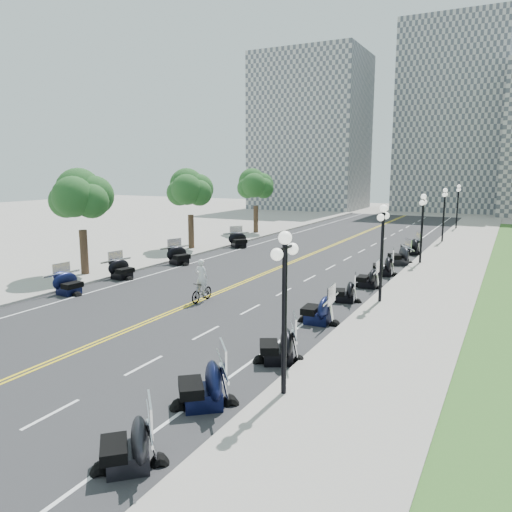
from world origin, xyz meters
The scene contains 50 objects.
ground centered at (0.00, 0.00, 0.00)m, with size 160.00×160.00×0.00m, color gray.
road centered at (0.00, 10.00, 0.00)m, with size 16.00×90.00×0.01m, color #333335.
centerline_yellow_a centered at (-0.12, 10.00, 0.01)m, with size 0.12×90.00×0.00m, color yellow.
centerline_yellow_b centered at (0.12, 10.00, 0.01)m, with size 0.12×90.00×0.00m, color yellow.
edge_line_north centered at (6.40, 10.00, 0.01)m, with size 0.12×90.00×0.00m, color white.
edge_line_south centered at (-6.40, 10.00, 0.01)m, with size 0.12×90.00×0.00m, color white.
lane_dash_3 centered at (3.20, -12.00, 0.01)m, with size 0.12×2.00×0.00m, color white.
lane_dash_4 centered at (3.20, -8.00, 0.01)m, with size 0.12×2.00×0.00m, color white.
lane_dash_5 centered at (3.20, -4.00, 0.01)m, with size 0.12×2.00×0.00m, color white.
lane_dash_6 centered at (3.20, 0.00, 0.01)m, with size 0.12×2.00×0.00m, color white.
lane_dash_7 centered at (3.20, 4.00, 0.01)m, with size 0.12×2.00×0.00m, color white.
lane_dash_8 centered at (3.20, 8.00, 0.01)m, with size 0.12×2.00×0.00m, color white.
lane_dash_9 centered at (3.20, 12.00, 0.01)m, with size 0.12×2.00×0.00m, color white.
lane_dash_10 centered at (3.20, 16.00, 0.01)m, with size 0.12×2.00×0.00m, color white.
lane_dash_11 centered at (3.20, 20.00, 0.01)m, with size 0.12×2.00×0.00m, color white.
lane_dash_12 centered at (3.20, 24.00, 0.01)m, with size 0.12×2.00×0.00m, color white.
lane_dash_13 centered at (3.20, 28.00, 0.01)m, with size 0.12×2.00×0.00m, color white.
lane_dash_14 centered at (3.20, 32.00, 0.01)m, with size 0.12×2.00×0.00m, color white.
lane_dash_15 centered at (3.20, 36.00, 0.01)m, with size 0.12×2.00×0.00m, color white.
lane_dash_16 centered at (3.20, 40.00, 0.01)m, with size 0.12×2.00×0.00m, color white.
lane_dash_17 centered at (3.20, 44.00, 0.01)m, with size 0.12×2.00×0.00m, color white.
lane_dash_18 centered at (3.20, 48.00, 0.01)m, with size 0.12×2.00×0.00m, color white.
lane_dash_19 centered at (3.20, 52.00, 0.01)m, with size 0.12×2.00×0.00m, color white.
sidewalk_north centered at (10.50, 10.00, 0.07)m, with size 5.00×90.00×0.15m, color #9E9991.
sidewalk_south centered at (-10.50, 10.00, 0.07)m, with size 5.00×90.00×0.15m, color #9E9991.
distant_block_a centered at (-18.00, 62.00, 13.00)m, with size 18.00×14.00×26.00m, color gray.
distant_block_b centered at (4.00, 68.00, 15.00)m, with size 16.00×12.00×30.00m, color gray.
street_lamp_1 centered at (8.60, -8.00, 2.60)m, with size 0.50×1.20×4.90m, color black, non-canonical shape.
street_lamp_2 centered at (8.60, 4.00, 2.60)m, with size 0.50×1.20×4.90m, color black, non-canonical shape.
street_lamp_3 centered at (8.60, 16.00, 2.60)m, with size 0.50×1.20×4.90m, color black, non-canonical shape.
street_lamp_4 centered at (8.60, 28.00, 2.60)m, with size 0.50×1.20×4.90m, color black, non-canonical shape.
street_lamp_5 centered at (8.60, 40.00, 2.60)m, with size 0.50×1.20×4.90m, color black, non-canonical shape.
tree_2 centered at (-10.00, 2.00, 4.75)m, with size 4.80×4.80×9.20m, color #235619, non-canonical shape.
tree_3 centered at (-10.00, 14.00, 4.75)m, with size 4.80×4.80×9.20m, color #235619, non-canonical shape.
tree_4 centered at (-10.00, 26.00, 4.75)m, with size 4.80×4.80×9.20m, color #235619, non-canonical shape.
motorcycle_n_2 centered at (6.89, -12.97, 0.66)m, with size 1.90×1.90×1.33m, color black, non-canonical shape.
motorcycle_n_3 centered at (6.73, -9.60, 0.75)m, with size 2.15×2.15×1.50m, color black, non-canonical shape.
motorcycle_n_4 centered at (7.26, -5.52, 0.71)m, with size 2.04×2.04×1.43m, color black, non-canonical shape.
motorcycle_n_5 centered at (6.92, -0.53, 0.73)m, with size 2.09×2.09×1.46m, color black, non-canonical shape.
motorcycle_n_6 centered at (6.88, 3.58, 0.62)m, with size 1.77×1.77×1.24m, color black, non-canonical shape.
motorcycle_n_7 centered at (7.11, 7.26, 0.66)m, with size 1.88×1.88×1.31m, color black, non-canonical shape.
motorcycle_n_8 centered at (7.10, 11.00, 0.72)m, with size 2.05×2.05×1.44m, color black, non-canonical shape.
motorcycle_n_9 centered at (7.25, 15.33, 0.76)m, with size 2.16×2.16×1.51m, color black, non-canonical shape.
motorcycle_n_10 centered at (7.15, 20.11, 0.73)m, with size 2.08×2.08×1.45m, color black, non-canonical shape.
motorcycle_s_5 centered at (-7.14, -1.94, 0.69)m, with size 1.98×1.98×1.39m, color black, non-canonical shape.
motorcycle_s_6 centered at (-7.30, 2.45, 0.70)m, with size 1.99×1.99×1.40m, color black, non-canonical shape.
motorcycle_s_7 centered at (-6.97, 8.07, 0.74)m, with size 2.11×2.11×1.48m, color black, non-canonical shape.
motorcycle_s_9 centered at (-7.00, 16.94, 0.75)m, with size 2.14×2.14×1.50m, color black, non-canonical shape.
bicycle centered at (0.23, 0.17, 0.54)m, with size 0.50×1.78×1.07m, color #A51414.
cyclist_rider centered at (0.23, 0.17, 2.03)m, with size 0.70×0.46×1.91m, color white.
Camera 1 is at (14.38, -20.97, 6.85)m, focal length 35.00 mm.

